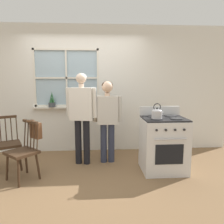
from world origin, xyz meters
TOP-DOWN VIEW (x-y plane):
  - ground_plane at (0.00, 0.00)m, footprint 16.00×16.00m
  - wall_back at (0.03, 1.40)m, footprint 6.40×0.16m
  - chair_by_window at (-0.89, 0.00)m, footprint 0.58×0.58m
  - chair_near_wall at (-1.30, 0.44)m, footprint 0.55×0.54m
  - person_elderly_left at (-0.01, 0.60)m, footprint 0.57×0.29m
  - person_teen_center at (0.45, 0.65)m, footprint 0.53×0.23m
  - stove at (1.39, 0.20)m, footprint 0.73×0.68m
  - kettle at (1.23, 0.07)m, footprint 0.21×0.17m
  - potted_plant at (-0.68, 1.31)m, footprint 0.14×0.14m
  - handbag at (-0.73, 0.18)m, footprint 0.25×0.25m

SIDE VIEW (x-z plane):
  - ground_plane at x=0.00m, z-range 0.00..0.00m
  - chair_by_window at x=-0.89m, z-range -0.02..0.90m
  - chair_near_wall at x=-1.30m, z-range -0.02..0.90m
  - stove at x=1.39m, z-range -0.07..1.02m
  - handbag at x=-0.73m, z-range 0.60..0.91m
  - person_teen_center at x=0.45m, z-range 0.16..1.69m
  - person_elderly_left at x=-0.01m, z-range 0.17..1.84m
  - kettle at x=1.23m, z-range 0.90..1.15m
  - potted_plant at x=-0.68m, z-range 0.92..1.26m
  - wall_back at x=0.03m, z-range -0.02..2.68m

